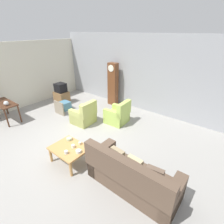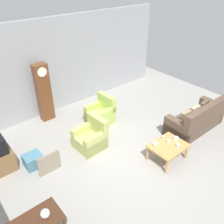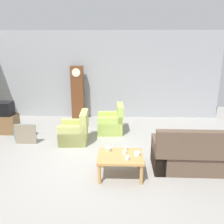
# 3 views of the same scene
# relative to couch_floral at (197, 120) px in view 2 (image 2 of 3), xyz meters

# --- Properties ---
(ground_plane) EXTENTS (10.40, 10.40, 0.00)m
(ground_plane) POSITION_rel_couch_floral_xyz_m (-2.34, 0.46, -0.36)
(ground_plane) COLOR #999691
(garage_door_wall) EXTENTS (8.40, 0.16, 3.20)m
(garage_door_wall) POSITION_rel_couch_floral_xyz_m (-2.34, 4.06, 1.24)
(garage_door_wall) COLOR #9EA0A5
(garage_door_wall) RESTS_ON ground_plane
(couch_floral) EXTENTS (2.11, 0.91, 1.04)m
(couch_floral) POSITION_rel_couch_floral_xyz_m (0.00, 0.00, 0.00)
(couch_floral) COLOR brown
(couch_floral) RESTS_ON ground_plane
(armchair_olive_near) EXTENTS (0.82, 0.79, 0.92)m
(armchair_olive_near) POSITION_rel_couch_floral_xyz_m (-3.08, 1.46, -0.05)
(armchair_olive_near) COLOR #B7BC66
(armchair_olive_near) RESTS_ON ground_plane
(armchair_olive_far) EXTENTS (0.83, 0.80, 0.92)m
(armchair_olive_far) POSITION_rel_couch_floral_xyz_m (-2.07, 2.30, -0.05)
(armchair_olive_far) COLOR #B1CE5D
(armchair_olive_far) RESTS_ON ground_plane
(coffee_table_wood) EXTENTS (0.96, 0.76, 0.47)m
(coffee_table_wood) POSITION_rel_couch_floral_xyz_m (-1.79, -0.28, 0.05)
(coffee_table_wood) COLOR tan
(coffee_table_wood) RESTS_ON ground_plane
(grandfather_clock) EXTENTS (0.44, 0.30, 1.98)m
(grandfather_clock) POSITION_rel_couch_floral_xyz_m (-3.36, 3.65, 0.64)
(grandfather_clock) COLOR brown
(grandfather_clock) RESTS_ON ground_plane
(tv_stand_cabinet) EXTENTS (0.68, 0.52, 0.58)m
(tv_stand_cabinet) POSITION_rel_couch_floral_xyz_m (-5.41, 2.17, -0.06)
(tv_stand_cabinet) COLOR brown
(tv_stand_cabinet) RESTS_ON ground_plane
(framed_picture_leaning) EXTENTS (0.60, 0.05, 0.58)m
(framed_picture_leaning) POSITION_rel_couch_floral_xyz_m (-4.47, 1.32, -0.07)
(framed_picture_leaning) COLOR gray
(framed_picture_leaning) RESTS_ON ground_plane
(storage_box_blue) EXTENTS (0.45, 0.41, 0.36)m
(storage_box_blue) POSITION_rel_couch_floral_xyz_m (-4.70, 1.80, -0.18)
(storage_box_blue) COLOR teal
(storage_box_blue) RESTS_ON ground_plane
(glass_dome_cloche) EXTENTS (0.17, 0.17, 0.17)m
(glass_dome_cloche) POSITION_rel_couch_floral_xyz_m (-5.30, -0.32, 0.49)
(glass_dome_cloche) COLOR silver
(glass_dome_cloche) RESTS_ON console_table_dark
(cup_white_porcelain) EXTENTS (0.09, 0.09, 0.09)m
(cup_white_porcelain) POSITION_rel_couch_floral_xyz_m (-1.70, -0.21, 0.16)
(cup_white_porcelain) COLOR white
(cup_white_porcelain) RESTS_ON coffee_table_wood
(cup_blue_rimmed) EXTENTS (0.09, 0.09, 0.08)m
(cup_blue_rimmed) POSITION_rel_couch_floral_xyz_m (-1.65, -0.48, 0.16)
(cup_blue_rimmed) COLOR silver
(cup_blue_rimmed) RESTS_ON coffee_table_wood
(cup_cream_tall) EXTENTS (0.08, 0.08, 0.07)m
(cup_cream_tall) POSITION_rel_couch_floral_xyz_m (-1.66, -0.01, 0.15)
(cup_cream_tall) COLOR beige
(cup_cream_tall) RESTS_ON coffee_table_wood
(bowl_white_stacked) EXTENTS (0.14, 0.14, 0.07)m
(bowl_white_stacked) POSITION_rel_couch_floral_xyz_m (-1.44, -0.26, 0.15)
(bowl_white_stacked) COLOR white
(bowl_white_stacked) RESTS_ON coffee_table_wood
(bowl_shallow_green) EXTENTS (0.15, 0.15, 0.07)m
(bowl_shallow_green) POSITION_rel_couch_floral_xyz_m (-2.06, -0.06, 0.15)
(bowl_shallow_green) COLOR #B2C69E
(bowl_shallow_green) RESTS_ON coffee_table_wood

